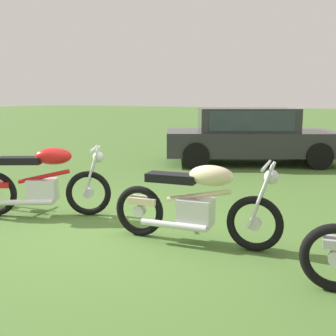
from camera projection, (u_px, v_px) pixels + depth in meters
The scene contains 4 objects.
ground_plane at pixel (106, 229), 5.27m from camera, with size 120.00×120.00×0.00m, color #476B2D.
motorcycle_red at pixel (42, 182), 5.77m from camera, with size 1.77×1.24×1.02m.
motorcycle_cream at pixel (196, 204), 4.67m from camera, with size 2.04×0.71×1.02m.
car_charcoal at pixel (249, 133), 10.31m from camera, with size 4.67×3.63×1.43m.
Camera 1 is at (3.19, -4.00, 1.71)m, focal length 42.82 mm.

